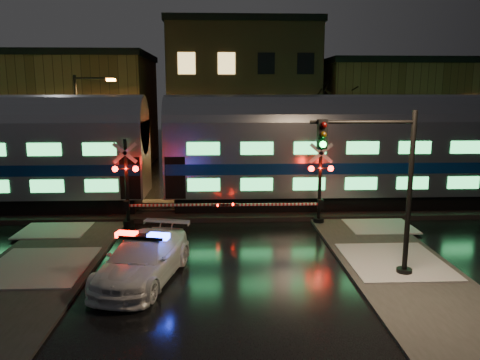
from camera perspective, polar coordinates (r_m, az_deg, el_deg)
The scene contains 13 objects.
ground at distance 20.25m, azimuth -2.52°, elevation -7.48°, with size 120.00×120.00×0.00m, color black.
ballast at distance 25.01m, azimuth -2.52°, elevation -3.63°, with size 90.00×4.20×0.24m, color black.
sidewalk_left at distance 16.04m, azimuth -27.14°, elevation -13.52°, with size 4.00×20.00×0.12m, color #2D2D2D.
sidewalk_right at distance 16.00m, azimuth 22.14°, elevation -13.17°, with size 4.00×20.00×0.12m, color #2D2D2D.
building_left at distance 43.28m, azimuth -20.21°, elevation 7.69°, with size 14.00×10.00×9.00m, color brown.
building_mid at distance 41.78m, azimuth 0.20°, elevation 9.97°, with size 12.00×11.00×11.50m, color brown.
building_right at distance 43.90m, azimuth 17.59°, elevation 7.55°, with size 12.00×10.00×8.50m, color brown.
train at distance 24.63m, azimuth -10.21°, elevation 3.72°, with size 51.00×3.12×5.92m.
police_car at distance 16.36m, azimuth -11.70°, elevation -9.39°, with size 3.24×5.55×1.68m.
crossing_signal_right at distance 22.46m, azimuth 8.83°, elevation -1.28°, with size 5.79×0.66×4.10m.
crossing_signal_left at distance 22.39m, azimuth -12.75°, elevation -1.38°, with size 5.89×0.66×4.17m.
traffic_light at distance 16.34m, azimuth 17.12°, elevation -1.32°, with size 3.71×0.68×5.74m.
streetlight at distance 29.47m, azimuth -18.69°, elevation 6.03°, with size 2.43×0.25×7.27m.
Camera 1 is at (0.05, -19.23, 6.34)m, focal length 35.00 mm.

